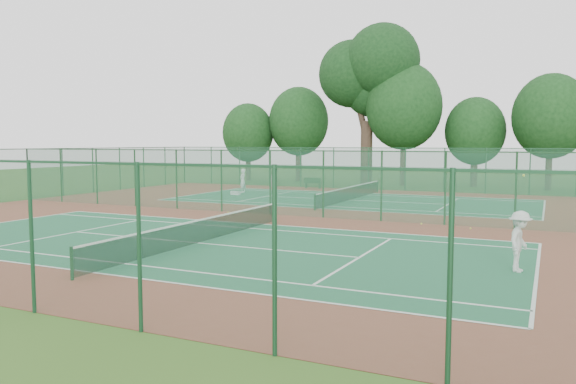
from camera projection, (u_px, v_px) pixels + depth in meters
The scene contains 19 objects.
ground at pixel (296, 216), 29.74m from camera, with size 120.00×120.00×0.00m, color #2E5219.
red_pad at pixel (296, 216), 29.74m from camera, with size 40.00×36.00×0.01m, color maroon.
court_near at pixel (200, 243), 21.62m from camera, with size 23.77×10.97×0.01m, color #1B5738.
court_far at pixel (351, 200), 37.85m from camera, with size 23.77×10.97×0.01m, color #1C5B3A.
fence_north at pixel (387, 169), 45.82m from camera, with size 40.00×0.09×3.50m.
fence_west at pixel (28, 174), 38.04m from camera, with size 0.09×36.00×3.50m.
fence_divider at pixel (296, 183), 29.58m from camera, with size 40.00×0.09×3.50m.
tennis_net_near at pixel (200, 230), 21.57m from camera, with size 0.10×12.90×0.97m.
tennis_net_far at pixel (351, 192), 37.81m from camera, with size 0.10×12.90×0.97m.
player_near at pixel (520, 241), 16.76m from camera, with size 1.19×0.68×1.84m, color silver.
player_far at pixel (243, 181), 43.40m from camera, with size 0.67×0.44×1.85m, color white.
trash_bin at pixel (273, 181), 49.81m from camera, with size 0.56×0.56×1.00m, color gray.
bench at pixel (313, 183), 47.57m from camera, with size 1.54×0.64×0.92m.
kit_bag at pixel (235, 193), 41.62m from camera, with size 0.75×0.28×0.28m, color silver.
stray_ball_a at pixel (421, 224), 26.61m from camera, with size 0.08×0.08×0.08m, color #E4F338.
stray_ball_b at pixel (471, 228), 25.16m from camera, with size 0.07×0.07×0.07m, color #DAEF37.
stray_ball_c at pixel (228, 212), 30.96m from camera, with size 0.07×0.07×0.07m, color #BCD331.
big_tree at pixel (369, 72), 51.48m from camera, with size 9.50×6.95×14.59m.
evergreen_row at pixel (410, 185), 51.40m from camera, with size 39.00×5.00×12.00m, color black, non-canonical shape.
Camera 1 is at (12.13, -26.90, 3.88)m, focal length 35.00 mm.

